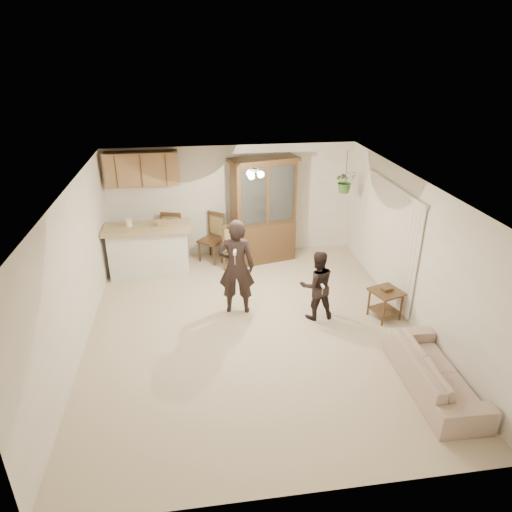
{
  "coord_description": "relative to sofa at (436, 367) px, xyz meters",
  "views": [
    {
      "loc": [
        -0.88,
        -6.55,
        4.42
      ],
      "look_at": [
        0.12,
        0.4,
        1.18
      ],
      "focal_mm": 32.0,
      "sensor_mm": 36.0,
      "label": 1
    }
  ],
  "objects": [
    {
      "name": "floor",
      "position": [
        -2.33,
        1.85,
        -0.37
      ],
      "size": [
        6.5,
        6.5,
        0.0
      ],
      "primitive_type": "plane",
      "color": "beige",
      "rests_on": "ground"
    },
    {
      "name": "ceiling",
      "position": [
        -2.33,
        1.85,
        2.13
      ],
      "size": [
        5.5,
        6.5,
        0.02
      ],
      "primitive_type": "cube",
      "color": "white",
      "rests_on": "wall_back"
    },
    {
      "name": "wall_back",
      "position": [
        -2.33,
        5.1,
        0.88
      ],
      "size": [
        5.5,
        0.02,
        2.5
      ],
      "primitive_type": "cube",
      "color": "white",
      "rests_on": "ground"
    },
    {
      "name": "wall_front",
      "position": [
        -2.33,
        -1.4,
        0.88
      ],
      "size": [
        5.5,
        0.02,
        2.5
      ],
      "primitive_type": "cube",
      "color": "white",
      "rests_on": "ground"
    },
    {
      "name": "wall_left",
      "position": [
        -5.08,
        1.85,
        0.88
      ],
      "size": [
        0.02,
        6.5,
        2.5
      ],
      "primitive_type": "cube",
      "color": "white",
      "rests_on": "ground"
    },
    {
      "name": "wall_right",
      "position": [
        0.42,
        1.85,
        0.88
      ],
      "size": [
        0.02,
        6.5,
        2.5
      ],
      "primitive_type": "cube",
      "color": "white",
      "rests_on": "ground"
    },
    {
      "name": "breakfast_bar",
      "position": [
        -4.18,
        4.2,
        0.13
      ],
      "size": [
        1.6,
        0.55,
        1.0
      ],
      "primitive_type": "cube",
      "color": "silver",
      "rests_on": "floor"
    },
    {
      "name": "bar_top",
      "position": [
        -4.18,
        4.2,
        0.68
      ],
      "size": [
        1.75,
        0.7,
        0.08
      ],
      "primitive_type": "cube",
      "color": "tan",
      "rests_on": "breakfast_bar"
    },
    {
      "name": "upper_cabinets",
      "position": [
        -4.23,
        4.92,
        1.73
      ],
      "size": [
        1.5,
        0.34,
        0.7
      ],
      "primitive_type": "cube",
      "color": "brown",
      "rests_on": "wall_back"
    },
    {
      "name": "vertical_blinds",
      "position": [
        0.38,
        2.75,
        0.73
      ],
      "size": [
        0.06,
        2.3,
        2.1
      ],
      "primitive_type": null,
      "color": "beige",
      "rests_on": "wall_right"
    },
    {
      "name": "ceiling_fixture",
      "position": [
        -2.13,
        3.05,
        2.03
      ],
      "size": [
        0.36,
        0.36,
        0.2
      ],
      "primitive_type": null,
      "color": "#FFEEBF",
      "rests_on": "ceiling"
    },
    {
      "name": "hanging_plant",
      "position": [
        -0.03,
        4.25,
        1.48
      ],
      "size": [
        0.43,
        0.37,
        0.48
      ],
      "primitive_type": "imported",
      "color": "#325E25",
      "rests_on": "ceiling"
    },
    {
      "name": "plant_cord",
      "position": [
        -0.03,
        4.25,
        1.81
      ],
      "size": [
        0.01,
        0.01,
        0.65
      ],
      "primitive_type": "cylinder",
      "color": "black",
      "rests_on": "ceiling"
    },
    {
      "name": "sofa",
      "position": [
        0.0,
        0.0,
        0.0
      ],
      "size": [
        0.78,
        1.89,
        0.73
      ],
      "primitive_type": "imported",
      "rotation": [
        0.0,
        0.0,
        1.54
      ],
      "color": "beige",
      "rests_on": "floor"
    },
    {
      "name": "adult",
      "position": [
        -2.53,
        2.48,
        0.53
      ],
      "size": [
        0.71,
        0.52,
        1.8
      ],
      "primitive_type": "imported",
      "rotation": [
        0.0,
        0.0,
        3.0
      ],
      "color": "black",
      "rests_on": "floor"
    },
    {
      "name": "child",
      "position": [
        -1.17,
        2.06,
        0.31
      ],
      "size": [
        0.68,
        0.54,
        1.35
      ],
      "primitive_type": "imported",
      "rotation": [
        0.0,
        0.0,
        3.19
      ],
      "color": "black",
      "rests_on": "floor"
    },
    {
      "name": "china_hutch",
      "position": [
        -1.71,
        4.61,
        0.78
      ],
      "size": [
        1.56,
        0.89,
        2.32
      ],
      "rotation": [
        0.0,
        0.0,
        0.24
      ],
      "color": "#3A2715",
      "rests_on": "floor"
    },
    {
      "name": "side_table",
      "position": [
        0.04,
        1.87,
        -0.08
      ],
      "size": [
        0.62,
        0.62,
        0.6
      ],
      "rotation": [
        0.0,
        0.0,
        0.31
      ],
      "color": "#3A2715",
      "rests_on": "floor"
    },
    {
      "name": "chair_bar",
      "position": [
        -3.78,
        4.68,
        -0.05
      ],
      "size": [
        0.61,
        0.61,
        1.12
      ],
      "rotation": [
        0.0,
        0.0,
        -0.28
      ],
      "color": "#3A2715",
      "rests_on": "floor"
    },
    {
      "name": "chair_hutch_left",
      "position": [
        -2.85,
        4.72,
        -0.06
      ],
      "size": [
        0.68,
        0.68,
        1.09
      ],
      "rotation": [
        0.0,
        0.0,
        -0.69
      ],
      "color": "#3A2715",
      "rests_on": "floor"
    },
    {
      "name": "chair_hutch_right",
      "position": [
        -2.44,
        4.37,
        -0.07
      ],
      "size": [
        0.51,
        0.51,
        1.07
      ],
      "rotation": [
        0.0,
        0.0,
        3.22
      ],
      "color": "#3A2715",
      "rests_on": "floor"
    },
    {
      "name": "controller_adult",
      "position": [
        -2.59,
        2.07,
        0.99
      ],
      "size": [
        0.07,
        0.16,
        0.05
      ],
      "primitive_type": "cube",
      "rotation": [
        0.0,
        0.0,
        3.0
      ],
      "color": "white",
      "rests_on": "adult"
    },
    {
      "name": "controller_child",
      "position": [
        -1.15,
        1.77,
        0.42
      ],
      "size": [
        0.04,
        0.11,
        0.03
      ],
      "primitive_type": "cube",
      "rotation": [
        0.0,
        0.0,
        3.19
      ],
      "color": "white",
      "rests_on": "child"
    }
  ]
}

